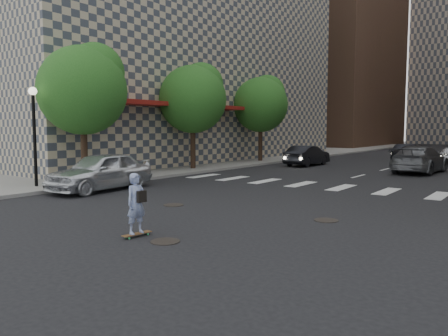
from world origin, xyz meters
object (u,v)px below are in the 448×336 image
object	(u,v)px
lamppost	(34,122)
skateboarder	(136,204)
silver_sedan	(101,171)
traffic_car_b	(420,159)
tree_b	(195,96)
traffic_car_c	(415,154)
tree_c	(262,102)
traffic_car_a	(307,156)
traffic_car_e	(408,153)
tree_a	(85,86)

from	to	relation	value
lamppost	skateboarder	distance (m)	10.48
skateboarder	silver_sedan	distance (m)	8.61
lamppost	traffic_car_b	size ratio (longest dim) A/B	0.78
skateboarder	tree_b	bearing A→B (deg)	131.15
skateboarder	traffic_car_c	size ratio (longest dim) A/B	0.33
tree_c	silver_sedan	distance (m)	17.73
traffic_car_a	lamppost	bearing A→B (deg)	78.72
tree_c	silver_sedan	bearing A→B (deg)	-81.85
tree_b	skateboarder	xyz separation A→B (m)	(9.76, -13.70, -3.82)
traffic_car_e	skateboarder	bearing A→B (deg)	93.69
tree_c	traffic_car_b	distance (m)	12.38
tree_a	traffic_car_a	xyz separation A→B (m)	(4.12, 15.46, -3.93)
silver_sedan	traffic_car_e	size ratio (longest dim) A/B	1.16
tree_a	lamppost	bearing A→B (deg)	-90.99
skateboarder	silver_sedan	size ratio (longest dim) A/B	0.33
silver_sedan	tree_c	bearing A→B (deg)	94.13
tree_b	traffic_car_b	world-z (taller)	tree_b
tree_a	silver_sedan	size ratio (longest dim) A/B	1.36
traffic_car_a	traffic_car_b	world-z (taller)	traffic_car_b
tree_b	traffic_car_a	world-z (taller)	tree_b
silver_sedan	traffic_car_b	world-z (taller)	silver_sedan
skateboarder	traffic_car_e	bearing A→B (deg)	97.45
traffic_car_b	tree_c	bearing A→B (deg)	-2.11
tree_b	traffic_car_b	xyz separation A→B (m)	(11.72, 6.97, -3.85)
skateboarder	silver_sedan	xyz separation A→B (m)	(-7.30, 4.57, -0.00)
traffic_car_a	traffic_car_e	size ratio (longest dim) A/B	1.04
traffic_car_b	traffic_car_c	size ratio (longest dim) A/B	1.14
tree_a	silver_sedan	world-z (taller)	tree_a
tree_c	skateboarder	xyz separation A→B (m)	(9.76, -21.70, -3.82)
tree_c	traffic_car_a	world-z (taller)	tree_c
traffic_car_a	traffic_car_b	distance (m)	7.62
silver_sedan	traffic_car_a	world-z (taller)	silver_sedan
skateboarder	traffic_car_e	world-z (taller)	skateboarder
traffic_car_c	traffic_car_e	xyz separation A→B (m)	(-0.80, 1.30, 0.02)
lamppost	skateboarder	xyz separation A→B (m)	(9.80, -3.07, -2.10)
lamppost	traffic_car_b	xyz separation A→B (m)	(11.76, 17.60, -2.14)
lamppost	tree_c	xyz separation A→B (m)	(0.05, 18.64, 1.71)
skateboarder	traffic_car_a	size ratio (longest dim) A/B	0.36
traffic_car_c	tree_c	bearing A→B (deg)	37.39
tree_a	skateboarder	bearing A→B (deg)	-30.32
lamppost	traffic_car_e	world-z (taller)	lamppost
traffic_car_e	traffic_car_c	bearing A→B (deg)	123.66
traffic_car_e	tree_b	bearing A→B (deg)	62.98
lamppost	traffic_car_a	distance (m)	18.70
skateboarder	tree_c	bearing A→B (deg)	119.91
skateboarder	traffic_car_a	bearing A→B (deg)	110.62
tree_b	traffic_car_e	world-z (taller)	tree_b
lamppost	silver_sedan	distance (m)	3.60
tree_b	silver_sedan	size ratio (longest dim) A/B	1.36
silver_sedan	lamppost	bearing A→B (deg)	-153.06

